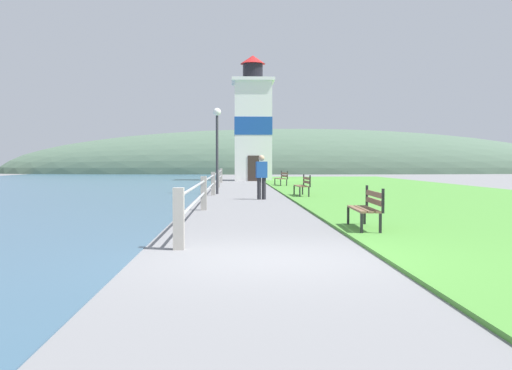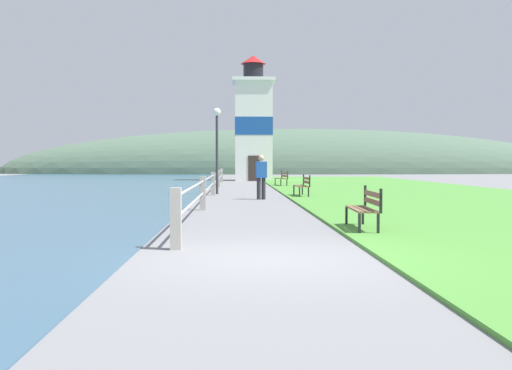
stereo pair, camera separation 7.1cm
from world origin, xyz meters
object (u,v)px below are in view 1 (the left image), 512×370
at_px(park_bench_midway, 303,184).
at_px(lighthouse, 253,125).
at_px(park_bench_near, 368,206).
at_px(park_bench_far, 282,178).
at_px(lamp_post, 217,135).
at_px(person_strolling, 262,175).

xyz_separation_m(park_bench_midway, lighthouse, (-1.39, 22.22, 3.94)).
xyz_separation_m(park_bench_near, park_bench_midway, (0.10, 11.92, -0.00)).
relative_size(park_bench_far, lighthouse, 0.18).
bearing_deg(lighthouse, park_bench_midway, -86.42).
xyz_separation_m(park_bench_midway, park_bench_far, (0.03, 10.91, 0.00)).
relative_size(park_bench_midway, lamp_post, 0.42).
height_order(park_bench_midway, lighthouse, lighthouse).
height_order(park_bench_near, person_strolling, person_strolling).
relative_size(park_bench_midway, park_bench_far, 0.93).
height_order(park_bench_near, park_bench_far, same).
xyz_separation_m(person_strolling, lamp_post, (-1.86, 3.95, 1.79)).
bearing_deg(lamp_post, lighthouse, 83.35).
height_order(park_bench_near, lamp_post, lamp_post).
distance_m(park_bench_far, lamp_post, 9.47).
relative_size(park_bench_far, lamp_post, 0.45).
relative_size(park_bench_near, lamp_post, 0.42).
height_order(park_bench_near, park_bench_midway, same).
xyz_separation_m(park_bench_near, park_bench_far, (0.12, 22.83, 0.00)).
distance_m(park_bench_midway, lamp_post, 4.96).
height_order(park_bench_midway, person_strolling, person_strolling).
distance_m(park_bench_near, lamp_post, 15.00).
bearing_deg(park_bench_far, person_strolling, 73.76).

